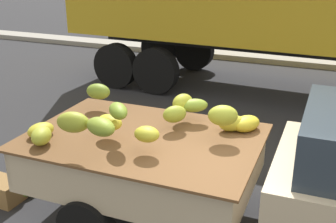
{
  "coord_description": "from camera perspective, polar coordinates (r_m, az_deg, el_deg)",
  "views": [
    {
      "loc": [
        0.62,
        -3.85,
        3.07
      ],
      "look_at": [
        -1.19,
        0.42,
        1.32
      ],
      "focal_mm": 44.72,
      "sensor_mm": 36.0,
      "label": 1
    }
  ],
  "objects": [
    {
      "name": "pickup_truck",
      "position": [
        4.58,
        18.47,
        -9.03
      ],
      "size": [
        4.76,
        1.94,
        1.7
      ],
      "rotation": [
        0.0,
        0.0,
        0.01
      ],
      "color": "#CCB793",
      "rests_on": "ground"
    },
    {
      "name": "produce_crate",
      "position": [
        6.03,
        -21.68,
        -9.95
      ],
      "size": [
        0.53,
        0.37,
        0.3
      ],
      "primitive_type": "cube",
      "rotation": [
        0.0,
        0.0,
        -0.03
      ],
      "color": "olive",
      "rests_on": "ground"
    },
    {
      "name": "fallen_banana_bunch_near_tailgate",
      "position": [
        6.07,
        -18.94,
        -10.09
      ],
      "size": [
        0.38,
        0.44,
        0.16
      ],
      "primitive_type": "ellipsoid",
      "rotation": [
        0.0,
        0.0,
        1.16
      ],
      "color": "olive",
      "rests_on": "ground"
    },
    {
      "name": "curb_strip",
      "position": [
        13.09,
        19.71,
        6.25
      ],
      "size": [
        80.0,
        0.8,
        0.16
      ],
      "primitive_type": "cube",
      "color": "gray",
      "rests_on": "ground"
    }
  ]
}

